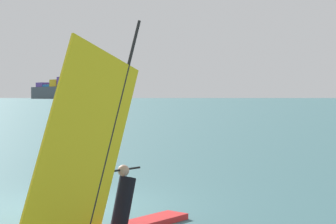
# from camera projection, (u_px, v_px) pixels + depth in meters

# --- Properties ---
(ground_plane) EXTENTS (4000.00, 4000.00, 0.00)m
(ground_plane) POSITION_uv_depth(u_px,v_px,m) (71.00, 205.00, 13.38)
(ground_plane) COLOR #386066
(windsurfer) EXTENTS (3.72, 2.11, 4.19)m
(windsurfer) POSITION_uv_depth(u_px,v_px,m) (108.00, 178.00, 10.37)
(windsurfer) COLOR red
(windsurfer) RESTS_ON ground_plane
(cargo_ship) EXTENTS (57.78, 141.82, 40.71)m
(cargo_ship) POSITION_uv_depth(u_px,v_px,m) (69.00, 90.00, 621.17)
(cargo_ship) COLOR #3F444C
(cargo_ship) RESTS_ON ground_plane
(distant_headland) EXTENTS (1183.24, 498.08, 26.86)m
(distant_headland) POSITION_uv_depth(u_px,v_px,m) (31.00, 92.00, 1363.68)
(distant_headland) COLOR #4C564C
(distant_headland) RESTS_ON ground_plane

